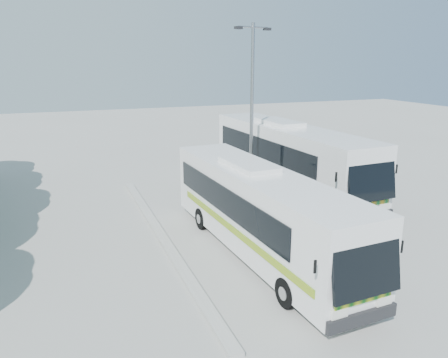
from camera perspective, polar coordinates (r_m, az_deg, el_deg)
name	(u,v)px	position (r m, az deg, el deg)	size (l,w,h in m)	color
ground	(232,248)	(16.95, 1.06, -9.01)	(100.00, 100.00, 0.00)	#A2A29D
kerb_divider	(161,236)	(18.05, -8.20, -7.34)	(0.40, 16.00, 0.15)	#B2B2AD
coach_main	(260,210)	(15.95, 4.69, -4.03)	(2.95, 11.36, 3.12)	white
coach_adjacent	(288,156)	(23.76, 8.42, 2.95)	(3.32, 12.93, 3.55)	white
lamppost	(252,105)	(22.16, 3.66, 9.65)	(2.11, 0.68, 8.69)	gray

